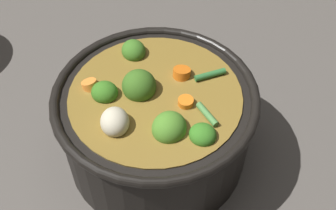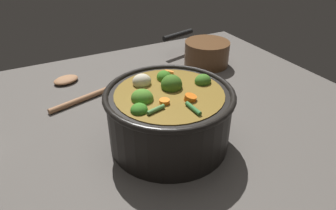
# 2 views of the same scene
# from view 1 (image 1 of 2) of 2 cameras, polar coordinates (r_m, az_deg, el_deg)

# --- Properties ---
(ground_plane) EXTENTS (1.10, 1.10, 0.00)m
(ground_plane) POSITION_cam_1_polar(r_m,az_deg,el_deg) (0.62, -1.46, -6.04)
(ground_plane) COLOR #514C47
(cooking_pot) EXTENTS (0.26, 0.26, 0.15)m
(cooking_pot) POSITION_cam_1_polar(r_m,az_deg,el_deg) (0.56, -1.61, -2.27)
(cooking_pot) COLOR black
(cooking_pot) RESTS_ON ground_plane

